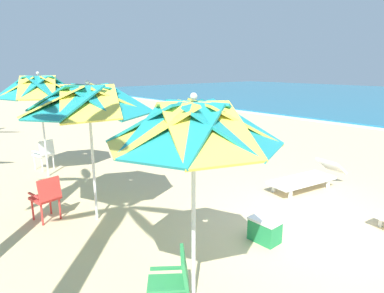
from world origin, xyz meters
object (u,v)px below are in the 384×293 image
plastic_chair_0 (173,283)px  plastic_chair_2 (45,153)px  beach_umbrella_2 (39,88)px  beach_umbrella_0 (194,126)px  sun_lounger_1 (308,177)px  plastic_chair_1 (47,196)px  beach_umbrella_1 (89,101)px  cooler_box (265,230)px

plastic_chair_0 → plastic_chair_2: size_ratio=1.00×
plastic_chair_0 → beach_umbrella_2: (-6.29, 0.70, 1.83)m
beach_umbrella_0 → sun_lounger_1: (-1.11, 4.63, -1.92)m
plastic_chair_1 → plastic_chair_2: 3.50m
beach_umbrella_1 → plastic_chair_1: size_ratio=3.03×
plastic_chair_0 → sun_lounger_1: (-1.21, 5.03, -0.22)m
beach_umbrella_0 → beach_umbrella_2: 6.20m
beach_umbrella_1 → plastic_chair_2: size_ratio=3.03×
beach_umbrella_2 → plastic_chair_0: bearing=-6.4°
plastic_chair_2 → cooler_box: plastic_chair_2 is taller
plastic_chair_0 → plastic_chair_2: 6.97m
sun_lounger_1 → beach_umbrella_2: bearing=-139.6°
plastic_chair_0 → cooler_box: plastic_chair_0 is taller
plastic_chair_0 → beach_umbrella_1: bearing=170.3°
beach_umbrella_0 → cooler_box: bearing=99.2°
plastic_chair_0 → cooler_box: (-0.40, 2.25, -0.30)m
plastic_chair_2 → beach_umbrella_2: bearing=-13.0°
beach_umbrella_2 → cooler_box: size_ratio=5.46×
cooler_box → sun_lounger_1: bearing=106.3°
beach_umbrella_2 → sun_lounger_1: bearing=40.4°
sun_lounger_1 → plastic_chair_0: bearing=-76.4°
sun_lounger_1 → cooler_box: size_ratio=4.44×
plastic_chair_0 → sun_lounger_1: bearing=103.6°
beach_umbrella_1 → plastic_chair_1: (-0.55, -0.71, -1.76)m
beach_umbrella_0 → beach_umbrella_1: size_ratio=0.98×
plastic_chair_2 → sun_lounger_1: size_ratio=0.39×
plastic_chair_1 → plastic_chair_2: size_ratio=1.00×
sun_lounger_1 → beach_umbrella_1: bearing=-111.9°
beach_umbrella_0 → plastic_chair_0: size_ratio=2.97×
plastic_chair_1 → plastic_chair_2: bearing=162.7°
plastic_chair_1 → cooler_box: bearing=37.6°
plastic_chair_1 → sun_lounger_1: plastic_chair_1 is taller
beach_umbrella_2 → plastic_chair_2: (-0.62, 0.14, -1.83)m
sun_lounger_1 → beach_umbrella_0: bearing=-76.5°
plastic_chair_0 → plastic_chair_1: same height
beach_umbrella_1 → beach_umbrella_2: bearing=176.8°
plastic_chair_0 → cooler_box: 2.30m
plastic_chair_2 → beach_umbrella_0: bearing=-3.8°
plastic_chair_0 → plastic_chair_1: size_ratio=1.00×
plastic_chair_2 → cooler_box: (6.51, 1.40, -0.30)m
beach_umbrella_1 → sun_lounger_1: (1.81, 4.51, -1.98)m
beach_umbrella_0 → plastic_chair_0: beach_umbrella_0 is taller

